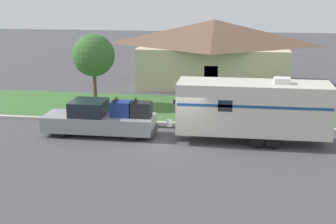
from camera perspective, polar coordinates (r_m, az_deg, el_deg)
name	(u,v)px	position (r m, az deg, el deg)	size (l,w,h in m)	color
ground_plane	(179,147)	(23.38, 1.31, -4.26)	(120.00, 120.00, 0.00)	#47474C
curb_strip	(186,124)	(26.91, 2.27, -1.47)	(80.00, 0.30, 0.14)	beige
lawn_strip	(192,109)	(30.42, 2.98, 0.38)	(80.00, 7.00, 0.03)	#3D6B33
house_across_street	(214,51)	(37.87, 5.61, 7.40)	(12.27, 7.99, 5.18)	beige
pickup_truck	(101,119)	(25.26, -8.21, -0.85)	(6.03, 1.94, 2.00)	black
travel_trailer	(253,108)	(24.05, 10.31, 0.53)	(8.67, 2.33, 3.37)	black
mailbox	(177,105)	(27.38, 1.15, 0.88)	(0.48, 0.20, 1.32)	brown
tree_in_yard	(94,55)	(31.22, -9.05, 6.83)	(2.79, 2.79, 4.75)	brown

